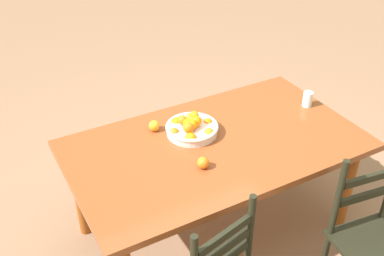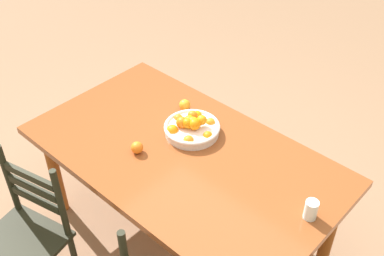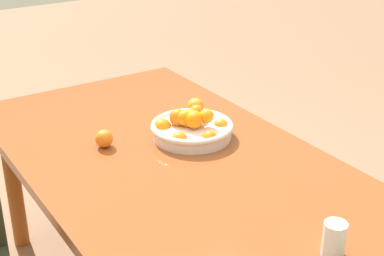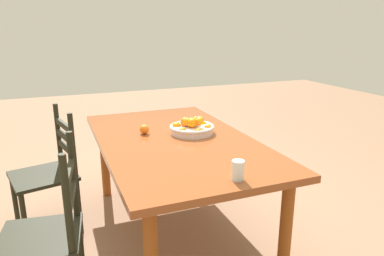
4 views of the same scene
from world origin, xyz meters
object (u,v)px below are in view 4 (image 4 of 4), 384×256
Objects in this scene: chair_near_window at (48,236)px; orange_loose_0 at (144,129)px; fruit_bowl at (192,127)px; orange_loose_1 at (200,120)px; chair_by_cabinet at (49,173)px; drinking_glass at (238,170)px; dining_table at (175,149)px.

chair_near_window reaches higher than orange_loose_0.
chair_near_window is 13.65× the size of orange_loose_0.
chair_near_window is 1.02m from orange_loose_0.
fruit_bowl is (0.56, -1.03, 0.33)m from chair_near_window.
orange_loose_1 reaches higher than orange_loose_0.
chair_near_window is 1.22m from fruit_bowl.
orange_loose_1 is at bearing 72.00° from chair_by_cabinet.
drinking_glass is (-0.30, -0.95, 0.34)m from chair_near_window.
orange_loose_0 is (0.11, 0.33, -0.01)m from fruit_bowl.
fruit_bowl is 0.86m from drinking_glass.
dining_table is 5.39× the size of fruit_bowl.
orange_loose_1 is 0.67× the size of drinking_glass.
drinking_glass is (-0.97, -0.25, 0.02)m from orange_loose_0.
fruit_bowl is at bearing 60.96° from chair_by_cabinet.
chair_by_cabinet is (0.37, 0.86, -0.20)m from dining_table.
drinking_glass is at bearing 80.56° from chair_near_window.
fruit_bowl reaches higher than orange_loose_0.
chair_near_window reaches higher than orange_loose_1.
drinking_glass is (-0.78, -0.07, 0.13)m from dining_table.
chair_near_window reaches higher than fruit_bowl.
drinking_glass is at bearing -174.57° from dining_table.
orange_loose_0 is 0.66× the size of drinking_glass.
dining_table is 16.96× the size of drinking_glass.
orange_loose_0 is (0.67, -0.70, 0.32)m from chair_near_window.
chair_by_cabinet is 1.21m from orange_loose_1.
dining_table is at bearing -137.87° from orange_loose_0.
dining_table is 1.93× the size of chair_by_cabinet.
chair_by_cabinet is at bearing 85.28° from orange_loose_1.
dining_table is at bearing 117.04° from fruit_bowl.
fruit_bowl is at bearing -5.68° from drinking_glass.
dining_table is 25.74× the size of orange_loose_0.
drinking_glass is at bearing 174.32° from fruit_bowl.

